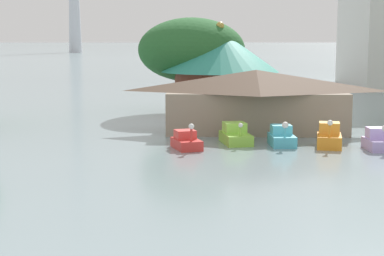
% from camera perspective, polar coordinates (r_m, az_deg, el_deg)
% --- Properties ---
extents(pedal_boat_red, '(2.08, 2.66, 1.66)m').
position_cam_1_polar(pedal_boat_red, '(36.50, -0.54, -1.26)').
color(pedal_boat_red, red).
rests_on(pedal_boat_red, ground).
extents(pedal_boat_lime, '(2.14, 3.10, 1.47)m').
position_cam_1_polar(pedal_boat_lime, '(38.46, 4.10, -0.69)').
color(pedal_boat_lime, '#8CCC3F').
rests_on(pedal_boat_lime, ground).
extents(pedal_boat_cyan, '(1.60, 2.56, 1.63)m').
position_cam_1_polar(pedal_boat_cyan, '(38.03, 8.42, -0.86)').
color(pedal_boat_cyan, '#4CB7CC').
rests_on(pedal_boat_cyan, ground).
extents(pedal_boat_orange, '(1.82, 2.70, 1.81)m').
position_cam_1_polar(pedal_boat_orange, '(37.99, 12.74, -0.87)').
color(pedal_boat_orange, orange).
rests_on(pedal_boat_orange, ground).
extents(pedal_boat_lavender, '(1.66, 2.30, 1.63)m').
position_cam_1_polar(pedal_boat_lavender, '(37.84, 17.16, -1.18)').
color(pedal_boat_lavender, '#B299D8').
rests_on(pedal_boat_lavender, ground).
extents(boathouse, '(13.46, 5.94, 4.39)m').
position_cam_1_polar(boathouse, '(43.30, 6.01, 2.70)').
color(boathouse, gray).
rests_on(boathouse, ground).
extents(green_roof_pavilion, '(10.10, 10.10, 7.98)m').
position_cam_1_polar(green_roof_pavilion, '(52.16, 2.62, 5.70)').
color(green_roof_pavilion, brown).
rests_on(green_roof_pavilion, ground).
extents(shoreline_tree_mid, '(9.47, 9.47, 8.41)m').
position_cam_1_polar(shoreline_tree_mid, '(54.22, -0.05, 7.35)').
color(shoreline_tree_mid, brown).
rests_on(shoreline_tree_mid, ground).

